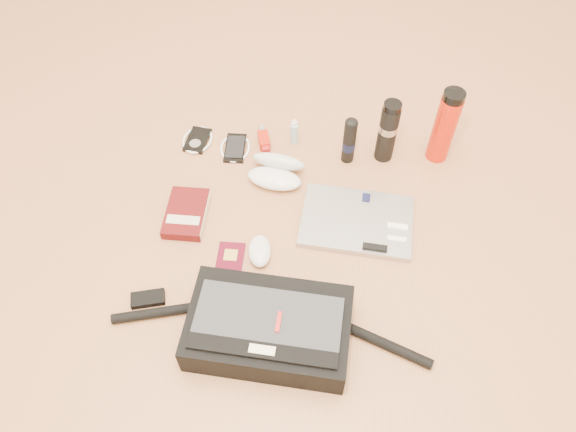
{
  "coord_description": "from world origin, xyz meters",
  "views": [
    {
      "loc": [
        0.08,
        -0.85,
        1.37
      ],
      "look_at": [
        -0.01,
        0.11,
        0.06
      ],
      "focal_mm": 35.0,
      "sensor_mm": 36.0,
      "label": 1
    }
  ],
  "objects": [
    {
      "name": "thermos_black",
      "position": [
        0.28,
        0.43,
        0.11
      ],
      "size": [
        0.07,
        0.07,
        0.23
      ],
      "rotation": [
        0.0,
        0.0,
        0.2
      ],
      "color": "black",
      "rests_on": "ground"
    },
    {
      "name": "ground",
      "position": [
        0.0,
        0.0,
        0.0
      ],
      "size": [
        4.0,
        4.0,
        0.0
      ],
      "primitive_type": "plane",
      "color": "#B07449",
      "rests_on": "ground"
    },
    {
      "name": "mouse",
      "position": [
        -0.08,
        0.01,
        0.02
      ],
      "size": [
        0.08,
        0.12,
        0.04
      ],
      "rotation": [
        0.0,
        0.0,
        0.14
      ],
      "color": "silver",
      "rests_on": "ground"
    },
    {
      "name": "aerosol_can",
      "position": [
        0.16,
        0.41,
        0.09
      ],
      "size": [
        0.05,
        0.05,
        0.18
      ],
      "rotation": [
        0.0,
        0.0,
        0.15
      ],
      "color": "black",
      "rests_on": "ground"
    },
    {
      "name": "spray_bottle",
      "position": [
        -0.02,
        0.47,
        0.04
      ],
      "size": [
        0.03,
        0.03,
        0.1
      ],
      "rotation": [
        0.0,
        0.0,
        0.25
      ],
      "color": "#95B5C8",
      "rests_on": "ground"
    },
    {
      "name": "messenger_bag",
      "position": [
        -0.03,
        -0.24,
        0.05
      ],
      "size": [
        0.85,
        0.28,
        0.12
      ],
      "rotation": [
        0.0,
        0.0,
        -0.06
      ],
      "color": "black",
      "rests_on": "ground"
    },
    {
      "name": "inhaler",
      "position": [
        -0.12,
        0.45,
        0.02
      ],
      "size": [
        0.06,
        0.12,
        0.03
      ],
      "rotation": [
        0.0,
        0.0,
        0.27
      ],
      "color": "#B11B0A",
      "rests_on": "ground"
    },
    {
      "name": "laptop",
      "position": [
        0.2,
        0.15,
        0.01
      ],
      "size": [
        0.35,
        0.25,
        0.03
      ],
      "rotation": [
        0.0,
        0.0,
        -0.08
      ],
      "color": "#A4A4A6",
      "rests_on": "ground"
    },
    {
      "name": "passport",
      "position": [
        -0.16,
        -0.01,
        0.0
      ],
      "size": [
        0.08,
        0.11,
        0.01
      ],
      "rotation": [
        0.0,
        0.0,
        0.01
      ],
      "color": "#4A0617",
      "rests_on": "ground"
    },
    {
      "name": "phone",
      "position": [
        -0.21,
        0.42,
        0.01
      ],
      "size": [
        0.1,
        0.13,
        0.01
      ],
      "rotation": [
        0.0,
        0.0,
        0.04
      ],
      "color": "black",
      "rests_on": "ground"
    },
    {
      "name": "sunglasses_case",
      "position": [
        -0.06,
        0.31,
        0.03
      ],
      "size": [
        0.19,
        0.17,
        0.1
      ],
      "rotation": [
        0.0,
        0.0,
        -0.16
      ],
      "color": "white",
      "rests_on": "ground"
    },
    {
      "name": "thermos_red",
      "position": [
        0.45,
        0.45,
        0.13
      ],
      "size": [
        0.09,
        0.09,
        0.27
      ],
      "rotation": [
        0.0,
        0.0,
        0.36
      ],
      "color": "red",
      "rests_on": "ground"
    },
    {
      "name": "book",
      "position": [
        -0.32,
        0.13,
        0.02
      ],
      "size": [
        0.12,
        0.18,
        0.03
      ],
      "rotation": [
        0.0,
        0.0,
        -0.0
      ],
      "color": "#470A0B",
      "rests_on": "ground"
    },
    {
      "name": "ipod",
      "position": [
        -0.34,
        0.44,
        0.01
      ],
      "size": [
        0.11,
        0.12,
        0.01
      ],
      "rotation": [
        0.0,
        0.0,
        -0.14
      ],
      "color": "black",
      "rests_on": "ground"
    }
  ]
}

